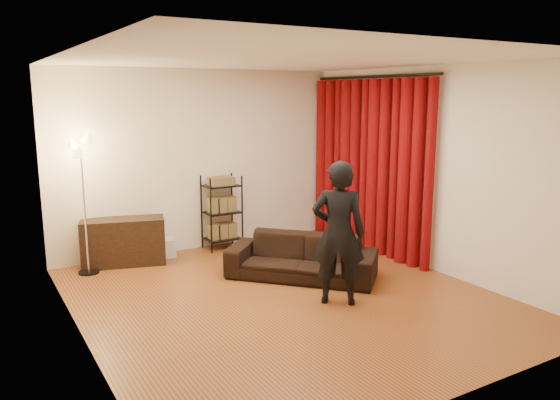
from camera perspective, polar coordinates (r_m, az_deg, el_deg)
floor at (r=6.46m, az=0.60°, el=-10.16°), size 5.00×5.00×0.00m
ceiling at (r=6.03m, az=0.65°, el=14.51°), size 5.00×5.00×0.00m
wall_back at (r=8.32m, az=-8.34°, el=4.12°), size 5.00×0.00×5.00m
wall_front at (r=4.21m, az=18.54°, el=-3.06°), size 5.00×0.00×5.00m
wall_left at (r=5.32m, az=-20.61°, el=-0.34°), size 0.00×5.00×5.00m
wall_right at (r=7.51m, az=15.51°, el=3.09°), size 0.00×5.00×5.00m
curtain_rod at (r=8.20m, az=9.68°, el=12.59°), size 0.04×2.65×0.04m
curtain at (r=8.25m, az=9.29°, el=3.51°), size 0.22×2.65×2.55m
sofa at (r=7.04m, az=2.27°, el=-6.00°), size 1.82×1.87×0.55m
person at (r=6.10m, az=6.11°, el=-3.46°), size 0.71×0.67×1.63m
media_cabinet at (r=7.86m, az=-16.04°, el=-4.22°), size 1.18×0.70×0.65m
storage_boxes at (r=8.14m, az=-12.02°, el=-4.89°), size 0.36×0.31×0.27m
wire_shelf at (r=8.34m, az=-6.10°, el=-1.29°), size 0.59×0.48×1.13m
floor_lamp at (r=7.49m, az=-19.77°, el=-0.60°), size 0.36×0.36×1.82m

